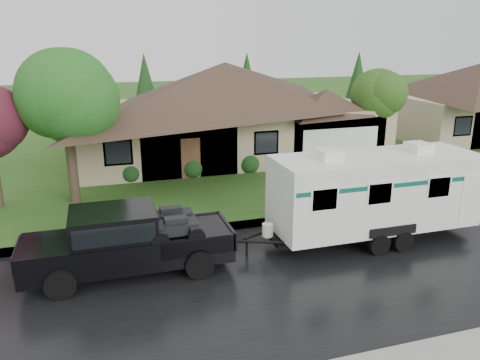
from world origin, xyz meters
The scene contains 10 objects.
ground centered at (0.00, 0.00, 0.00)m, with size 140.00×140.00×0.00m, color #2C551A.
road centered at (0.00, -2.00, 0.01)m, with size 140.00×8.00×0.01m, color black.
curb centered at (0.00, 2.25, 0.07)m, with size 140.00×0.50×0.15m, color gray.
lawn centered at (0.00, 15.00, 0.07)m, with size 140.00×26.00×0.15m, color #2C551A.
house_main centered at (2.29, 13.84, 3.59)m, with size 19.44×10.80×6.90m.
tree_left_green centered at (-6.89, 6.73, 4.66)m, with size 3.92×3.92×6.50m.
tree_right_green centered at (10.35, 9.93, 3.85)m, with size 3.22×3.22×5.33m.
shrub_row centered at (2.00, 9.30, 0.65)m, with size 13.60×1.00×1.00m.
pickup_truck centered at (-5.20, -0.27, 1.13)m, with size 6.35×2.41×2.12m.
travel_trailer centered at (3.62, -0.27, 1.86)m, with size 7.83×2.75×3.51m.
Camera 1 is at (-5.71, -14.09, 7.09)m, focal length 35.00 mm.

